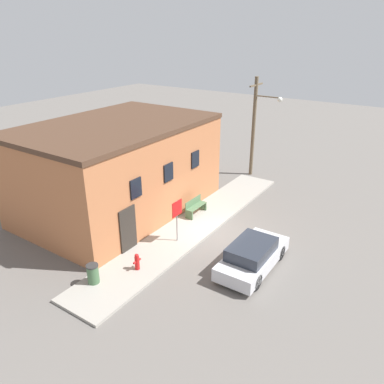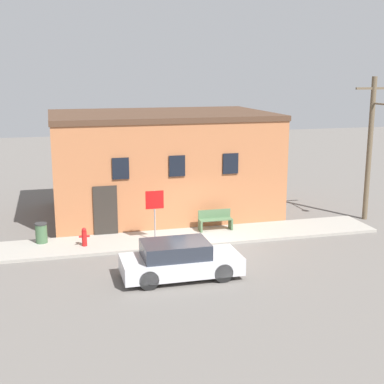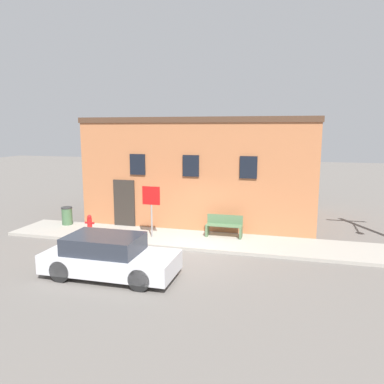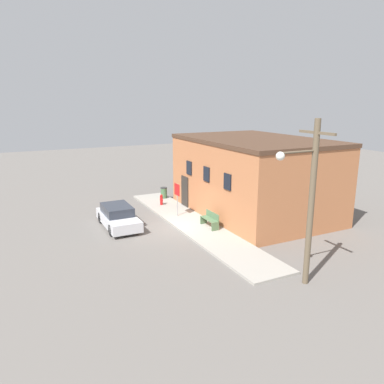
# 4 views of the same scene
# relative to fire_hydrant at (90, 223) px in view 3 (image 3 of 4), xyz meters

# --- Properties ---
(ground_plane) EXTENTS (80.00, 80.00, 0.00)m
(ground_plane) POSITION_rel_fire_hydrant_xyz_m (4.59, -1.00, -0.49)
(ground_plane) COLOR #66605B
(sidewalk) EXTENTS (15.74, 2.39, 0.12)m
(sidewalk) POSITION_rel_fire_hydrant_xyz_m (4.59, 0.20, -0.43)
(sidewalk) COLOR #9E998E
(sidewalk) RESTS_ON ground
(brick_building) EXTENTS (10.41, 6.97, 4.93)m
(brick_building) POSITION_rel_fire_hydrant_xyz_m (4.08, 4.81, 1.98)
(brick_building) COLOR #B26B42
(brick_building) RESTS_ON ground
(fire_hydrant) EXTENTS (0.42, 0.20, 0.74)m
(fire_hydrant) POSITION_rel_fire_hydrant_xyz_m (0.00, 0.00, 0.00)
(fire_hydrant) COLOR red
(fire_hydrant) RESTS_ON sidewalk
(stop_sign) EXTENTS (0.74, 0.06, 2.07)m
(stop_sign) POSITION_rel_fire_hydrant_xyz_m (2.82, -0.05, 1.09)
(stop_sign) COLOR gray
(stop_sign) RESTS_ON sidewalk
(bench) EXTENTS (1.45, 0.44, 0.87)m
(bench) POSITION_rel_fire_hydrant_xyz_m (5.63, 0.77, 0.06)
(bench) COLOR #4C6B47
(bench) RESTS_ON sidewalk
(trash_bin) EXTENTS (0.49, 0.49, 0.81)m
(trash_bin) POSITION_rel_fire_hydrant_xyz_m (-1.64, 0.86, 0.04)
(trash_bin) COLOR #426642
(trash_bin) RESTS_ON sidewalk
(parked_car) EXTENTS (4.03, 1.70, 1.28)m
(parked_car) POSITION_rel_fire_hydrant_xyz_m (2.91, -3.90, 0.13)
(parked_car) COLOR black
(parked_car) RESTS_ON ground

